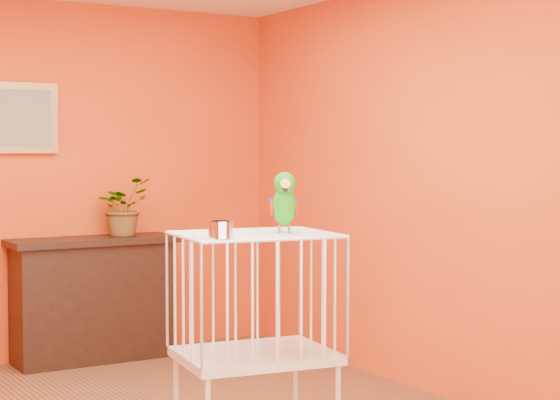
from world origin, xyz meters
TOP-DOWN VIEW (x-y plane):
  - room_shell at (0.00, 0.00)m, footprint 4.50×4.50m
  - console_cabinet at (0.50, 2.04)m, footprint 1.20×0.43m
  - potted_plant at (0.74, 2.04)m, footprint 0.53×0.55m
  - framed_picture at (0.00, 2.22)m, footprint 0.62×0.04m
  - birdcage at (0.42, -0.49)m, footprint 0.80×0.65m
  - feed_cup at (0.14, -0.67)m, footprint 0.11×0.11m
  - parrot at (0.56, -0.54)m, footprint 0.19×0.26m

SIDE VIEW (x-z plane):
  - console_cabinet at x=0.50m, z-range 0.00..0.90m
  - birdcage at x=0.42m, z-range 0.02..1.14m
  - potted_plant at x=0.74m, z-range 0.89..1.23m
  - feed_cup at x=0.14m, z-range 1.12..1.20m
  - parrot at x=0.56m, z-range 1.12..1.42m
  - room_shell at x=0.00m, z-range -0.67..3.83m
  - framed_picture at x=0.00m, z-range 1.50..2.00m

